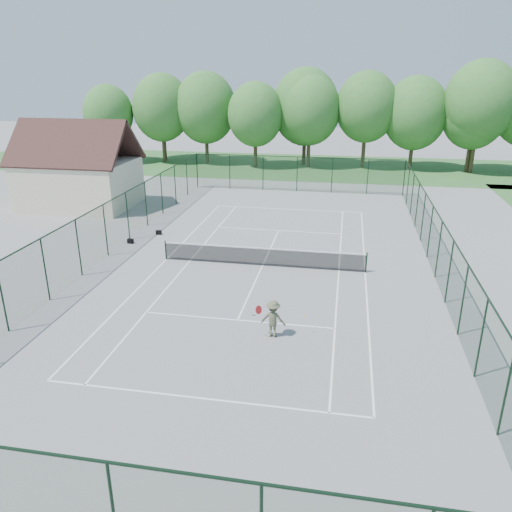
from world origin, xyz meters
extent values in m
plane|color=gray|center=(0.00, 0.00, 0.00)|extent=(140.00, 140.00, 0.00)
cube|color=#396D31|center=(0.00, 30.00, 0.01)|extent=(80.00, 16.00, 0.01)
cube|color=white|center=(0.00, 11.88, 0.00)|extent=(10.97, 0.08, 0.01)
cube|color=white|center=(0.00, -11.88, 0.00)|extent=(10.97, 0.08, 0.01)
cube|color=white|center=(0.00, 6.40, 0.00)|extent=(8.23, 0.08, 0.01)
cube|color=white|center=(0.00, -6.40, 0.00)|extent=(8.23, 0.08, 0.01)
cube|color=white|center=(5.49, 0.00, 0.00)|extent=(0.08, 23.77, 0.01)
cube|color=white|center=(-5.49, 0.00, 0.00)|extent=(0.08, 23.77, 0.01)
cube|color=white|center=(4.12, 0.00, 0.00)|extent=(0.08, 23.77, 0.01)
cube|color=white|center=(-4.12, 0.00, 0.00)|extent=(0.08, 23.77, 0.01)
cube|color=white|center=(0.00, 0.00, 0.00)|extent=(0.08, 12.80, 0.01)
cylinder|color=black|center=(-5.50, 0.00, 0.55)|extent=(0.08, 0.08, 1.10)
cylinder|color=black|center=(5.50, 0.00, 0.55)|extent=(0.08, 0.08, 1.10)
cube|color=black|center=(0.00, 0.00, 0.50)|extent=(11.00, 0.02, 0.96)
cube|color=white|center=(0.00, 0.00, 1.00)|extent=(11.00, 0.05, 0.07)
cube|color=#1B3C20|center=(0.00, 18.00, 1.50)|extent=(18.00, 0.02, 3.00)
cube|color=#1B3C20|center=(9.00, 0.00, 1.50)|extent=(0.02, 36.00, 3.00)
cube|color=#1B3C20|center=(-9.00, 0.00, 1.50)|extent=(0.02, 36.00, 3.00)
cube|color=black|center=(0.00, 18.00, 3.00)|extent=(18.00, 0.05, 0.05)
cube|color=black|center=(0.00, -18.00, 3.00)|extent=(18.00, 0.05, 0.05)
cube|color=black|center=(9.00, 0.00, 3.00)|extent=(0.05, 36.00, 0.05)
cube|color=black|center=(-9.00, 0.00, 3.00)|extent=(0.05, 36.00, 0.05)
cube|color=beige|center=(-16.00, 10.00, 1.75)|extent=(8.00, 6.00, 3.50)
cube|color=#402620|center=(-16.00, 11.50, 5.00)|extent=(8.60, 3.27, 3.27)
cube|color=#402620|center=(-16.00, 8.50, 5.00)|extent=(8.60, 3.27, 3.27)
cylinder|color=#493A23|center=(-16.50, 30.00, 2.10)|extent=(0.40, 0.40, 4.20)
ellipsoid|color=#428136|center=(-16.50, 30.00, 6.00)|extent=(6.40, 6.40, 7.40)
cylinder|color=#493A23|center=(0.00, 30.00, 2.10)|extent=(0.40, 0.40, 4.20)
ellipsoid|color=#428136|center=(0.00, 30.00, 6.00)|extent=(6.40, 6.40, 7.40)
cylinder|color=#493A23|center=(16.50, 30.00, 2.10)|extent=(0.40, 0.40, 4.20)
ellipsoid|color=#428136|center=(16.50, 30.00, 6.00)|extent=(6.40, 6.40, 7.40)
cube|color=black|center=(-8.61, 2.24, 0.14)|extent=(0.37, 0.25, 0.28)
cube|color=black|center=(-7.53, 4.21, 0.14)|extent=(0.37, 0.24, 0.27)
imported|color=#54583D|center=(1.68, -7.46, 0.77)|extent=(1.04, 0.66, 1.55)
sphere|color=#B6CF26|center=(2.89, -7.06, 0.81)|extent=(0.07, 0.07, 0.07)
camera|label=1|loc=(4.15, -24.89, 10.03)|focal=35.00mm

